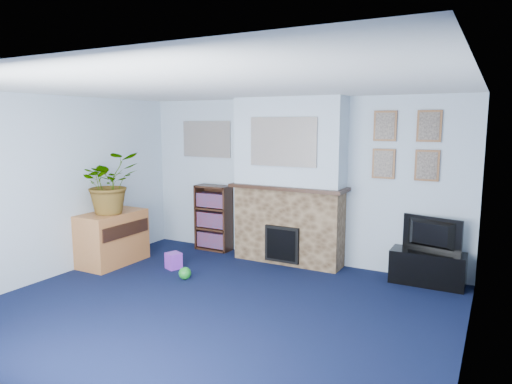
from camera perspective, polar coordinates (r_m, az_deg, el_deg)
The scene contains 26 objects.
floor at distance 5.17m, azimuth -5.67°, elevation -14.64°, with size 5.00×4.50×0.01m, color black.
ceiling at distance 4.77m, azimuth -6.11°, elevation 12.94°, with size 5.00×4.50×0.01m, color white.
wall_back at distance 6.78m, azimuth 4.83°, elevation 1.49°, with size 5.00×0.04×2.40m, color silver.
wall_front at distance 3.26m, azimuth -28.79°, elevation -7.31°, with size 5.00×0.04×2.40m, color silver.
wall_left at distance 6.55m, azimuth -24.32°, elevation 0.50°, with size 0.04×4.50×2.40m, color silver.
wall_right at distance 4.02m, azimuth 25.21°, elevation -4.22°, with size 0.04×4.50×2.40m, color silver.
chimney_breast at distance 6.60m, azimuth 4.12°, elevation 1.16°, with size 1.72×0.50×2.40m.
collage_main at distance 6.36m, azimuth 3.39°, elevation 6.28°, with size 1.00×0.03×0.68m, color gray.
collage_left at distance 7.48m, azimuth -6.20°, elevation 6.58°, with size 0.90×0.03×0.58m, color gray.
portrait_tl at distance 6.31m, azimuth 15.85°, elevation 7.95°, with size 0.30×0.03×0.40m, color brown.
portrait_tr at distance 6.21m, azimuth 20.84°, elevation 7.71°, with size 0.30×0.03×0.40m, color brown.
portrait_bl at distance 6.33m, azimuth 15.66°, elevation 3.43°, with size 0.30×0.03×0.40m, color brown.
portrait_br at distance 6.24m, azimuth 20.60°, elevation 3.12°, with size 0.30×0.03×0.40m, color brown.
tv_stand at distance 6.27m, azimuth 20.64°, elevation -8.76°, with size 0.90×0.38×0.43m, color black.
television at distance 6.18m, azimuth 20.87°, elevation -4.99°, with size 0.75×0.10×0.43m, color black.
bookshelf at distance 7.41m, azimuth -5.29°, elevation -3.39°, with size 0.58×0.28×1.05m.
sideboard at distance 7.01m, azimuth -17.51°, elevation -5.73°, with size 0.54×0.98×0.76m, color #B36D39.
potted_plant at distance 6.78m, azimuth -17.84°, elevation 1.10°, with size 0.79×0.69×0.88m, color #26661E.
mantel_clock at distance 6.58m, azimuth 3.43°, elevation 1.46°, with size 0.10×0.06×0.15m, color gold.
mantel_candle at distance 6.44m, azimuth 6.23°, elevation 1.36°, with size 0.05×0.05×0.16m, color #B2BFC6.
mantel_teddy at distance 6.82m, azimuth -0.66°, elevation 1.69°, with size 0.13×0.13×0.13m, color gray.
mantel_can at distance 6.32m, azimuth 9.18°, elevation 0.98°, with size 0.06×0.06×0.12m, color purple.
green_crate at distance 7.10m, azimuth -17.80°, elevation -7.31°, with size 0.33×0.26×0.26m, color #198C26.
toy_ball at distance 6.16m, azimuth -8.88°, elevation -9.93°, with size 0.16×0.16×0.16m, color #198C26.
toy_block at distance 6.61m, azimuth -10.27°, elevation -8.47°, with size 0.19×0.19×0.23m, color purple.
toy_tube at distance 7.25m, azimuth -16.64°, elevation -7.50°, with size 0.13×0.13×0.28m, color yellow.
Camera 1 is at (2.67, -3.93, 2.03)m, focal length 32.00 mm.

